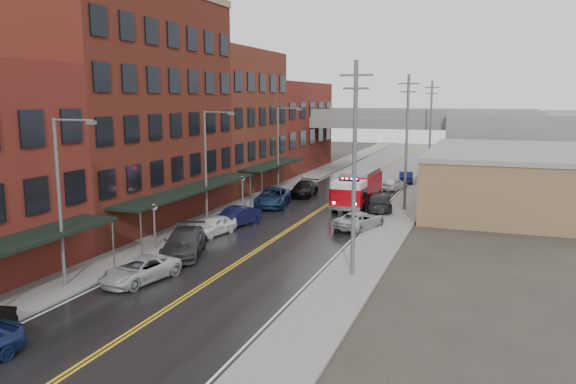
% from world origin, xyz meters
% --- Properties ---
extents(ground, '(220.00, 220.00, 0.00)m').
position_xyz_m(ground, '(0.00, 0.00, 0.00)').
color(ground, '#2D2B26').
rests_on(ground, ground).
extents(road, '(11.00, 160.00, 0.02)m').
position_xyz_m(road, '(0.00, 30.00, 0.01)').
color(road, black).
rests_on(road, ground).
extents(sidewalk_left, '(3.00, 160.00, 0.15)m').
position_xyz_m(sidewalk_left, '(-7.30, 30.00, 0.07)').
color(sidewalk_left, slate).
rests_on(sidewalk_left, ground).
extents(sidewalk_right, '(3.00, 160.00, 0.15)m').
position_xyz_m(sidewalk_right, '(7.30, 30.00, 0.07)').
color(sidewalk_right, slate).
rests_on(sidewalk_right, ground).
extents(curb_left, '(0.30, 160.00, 0.15)m').
position_xyz_m(curb_left, '(-5.65, 30.00, 0.07)').
color(curb_left, gray).
rests_on(curb_left, ground).
extents(curb_right, '(0.30, 160.00, 0.15)m').
position_xyz_m(curb_right, '(5.65, 30.00, 0.07)').
color(curb_right, gray).
rests_on(curb_right, ground).
extents(brick_building_b, '(9.00, 20.00, 18.00)m').
position_xyz_m(brick_building_b, '(-13.30, 23.00, 9.00)').
color(brick_building_b, '#5B1D18').
rests_on(brick_building_b, ground).
extents(brick_building_c, '(9.00, 15.00, 15.00)m').
position_xyz_m(brick_building_c, '(-13.30, 40.50, 7.50)').
color(brick_building_c, maroon).
rests_on(brick_building_c, ground).
extents(brick_building_far, '(9.00, 20.00, 12.00)m').
position_xyz_m(brick_building_far, '(-13.30, 58.00, 6.00)').
color(brick_building_far, maroon).
rests_on(brick_building_far, ground).
extents(tan_building, '(14.00, 22.00, 5.00)m').
position_xyz_m(tan_building, '(16.00, 40.00, 2.50)').
color(tan_building, '#8B694A').
rests_on(tan_building, ground).
extents(right_far_block, '(18.00, 30.00, 8.00)m').
position_xyz_m(right_far_block, '(18.00, 70.00, 4.00)').
color(right_far_block, slate).
rests_on(right_far_block, ground).
extents(awning_1, '(2.60, 18.00, 3.09)m').
position_xyz_m(awning_1, '(-7.49, 23.00, 2.99)').
color(awning_1, black).
rests_on(awning_1, ground).
extents(awning_2, '(2.60, 13.00, 3.09)m').
position_xyz_m(awning_2, '(-7.49, 40.50, 2.99)').
color(awning_2, black).
rests_on(awning_2, ground).
extents(globe_lamp_1, '(0.44, 0.44, 3.12)m').
position_xyz_m(globe_lamp_1, '(-6.40, 16.00, 2.31)').
color(globe_lamp_1, '#59595B').
rests_on(globe_lamp_1, ground).
extents(globe_lamp_2, '(0.44, 0.44, 3.12)m').
position_xyz_m(globe_lamp_2, '(-6.40, 30.00, 2.31)').
color(globe_lamp_2, '#59595B').
rests_on(globe_lamp_2, ground).
extents(street_lamp_0, '(2.64, 0.22, 9.00)m').
position_xyz_m(street_lamp_0, '(-6.55, 8.00, 5.19)').
color(street_lamp_0, '#59595B').
rests_on(street_lamp_0, ground).
extents(street_lamp_1, '(2.64, 0.22, 9.00)m').
position_xyz_m(street_lamp_1, '(-6.55, 24.00, 5.19)').
color(street_lamp_1, '#59595B').
rests_on(street_lamp_1, ground).
extents(street_lamp_2, '(2.64, 0.22, 9.00)m').
position_xyz_m(street_lamp_2, '(-6.55, 40.00, 5.19)').
color(street_lamp_2, '#59595B').
rests_on(street_lamp_2, ground).
extents(utility_pole_0, '(1.80, 0.24, 12.00)m').
position_xyz_m(utility_pole_0, '(7.20, 15.00, 6.31)').
color(utility_pole_0, '#59595B').
rests_on(utility_pole_0, ground).
extents(utility_pole_1, '(1.80, 0.24, 12.00)m').
position_xyz_m(utility_pole_1, '(7.20, 35.00, 6.31)').
color(utility_pole_1, '#59595B').
rests_on(utility_pole_1, ground).
extents(utility_pole_2, '(1.80, 0.24, 12.00)m').
position_xyz_m(utility_pole_2, '(7.20, 55.00, 6.31)').
color(utility_pole_2, '#59595B').
rests_on(utility_pole_2, ground).
extents(overpass, '(40.00, 10.00, 7.50)m').
position_xyz_m(overpass, '(0.00, 62.00, 5.99)').
color(overpass, slate).
rests_on(overpass, ground).
extents(fire_truck, '(3.72, 8.93, 3.24)m').
position_xyz_m(fire_truck, '(2.75, 35.51, 1.75)').
color(fire_truck, '#A90711').
rests_on(fire_truck, ground).
extents(parked_car_left_2, '(3.21, 5.17, 1.33)m').
position_xyz_m(parked_car_left_2, '(-3.60, 10.20, 0.67)').
color(parked_car_left_2, '#AFB1B7').
rests_on(parked_car_left_2, ground).
extents(parked_car_left_3, '(4.17, 6.21, 1.67)m').
position_xyz_m(parked_car_left_3, '(-4.02, 15.70, 0.84)').
color(parked_car_left_3, '#2B2B2E').
rests_on(parked_car_left_3, ground).
extents(parked_car_left_4, '(2.40, 4.27, 1.37)m').
position_xyz_m(parked_car_left_4, '(-4.73, 21.20, 0.69)').
color(parked_car_left_4, white).
rests_on(parked_car_left_4, ground).
extents(parked_car_left_5, '(2.99, 4.87, 1.51)m').
position_xyz_m(parked_car_left_5, '(-4.38, 24.18, 0.76)').
color(parked_car_left_5, '#0E1034').
rests_on(parked_car_left_5, ground).
extents(parked_car_left_6, '(3.89, 6.43, 1.67)m').
position_xyz_m(parked_car_left_6, '(-4.66, 32.90, 0.83)').
color(parked_car_left_6, '#14274D').
rests_on(parked_car_left_6, ground).
extents(parked_car_left_7, '(2.45, 5.38, 1.53)m').
position_xyz_m(parked_car_left_7, '(-3.60, 39.04, 0.76)').
color(parked_car_left_7, black).
rests_on(parked_car_left_7, ground).
extents(parked_car_right_0, '(3.70, 5.40, 1.37)m').
position_xyz_m(parked_car_right_0, '(5.00, 26.67, 0.69)').
color(parked_car_right_0, '#B2B5BA').
rests_on(parked_car_right_0, ground).
extents(parked_car_right_1, '(3.54, 6.11, 1.66)m').
position_xyz_m(parked_car_right_1, '(4.97, 34.16, 0.83)').
color(parked_car_right_1, black).
rests_on(parked_car_right_1, ground).
extents(parked_car_right_2, '(2.70, 4.27, 1.36)m').
position_xyz_m(parked_car_right_2, '(4.48, 46.20, 0.68)').
color(parked_car_right_2, silver).
rests_on(parked_car_right_2, ground).
extents(parked_car_right_3, '(2.18, 4.59, 1.45)m').
position_xyz_m(parked_car_right_3, '(4.99, 51.27, 0.73)').
color(parked_car_right_3, black).
rests_on(parked_car_right_3, ground).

